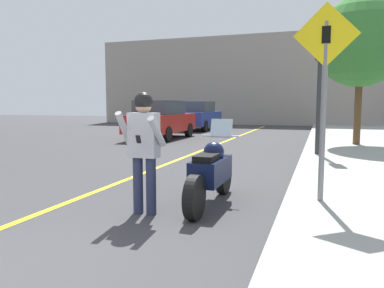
% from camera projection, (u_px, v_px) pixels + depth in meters
% --- Properties ---
extents(road_center_line, '(0.12, 36.00, 0.01)m').
position_uv_depth(road_center_line, '(156.00, 168.00, 8.93)').
color(road_center_line, yellow).
rests_on(road_center_line, ground).
extents(building_backdrop, '(28.00, 1.20, 6.58)m').
position_uv_depth(building_backdrop, '(278.00, 80.00, 27.18)').
color(building_backdrop, gray).
rests_on(building_backdrop, ground).
extents(motorcycle, '(0.62, 2.16, 1.29)m').
position_uv_depth(motorcycle, '(211.00, 173.00, 5.66)').
color(motorcycle, black).
rests_on(motorcycle, ground).
extents(person_biker, '(0.59, 0.47, 1.69)m').
position_uv_depth(person_biker, '(144.00, 140.00, 5.12)').
color(person_biker, '#282D4C').
rests_on(person_biker, ground).
extents(crossing_sign, '(0.91, 0.08, 2.85)m').
position_uv_depth(crossing_sign, '(324.00, 84.00, 5.35)').
color(crossing_sign, slate).
rests_on(crossing_sign, sidewalk_curb).
extents(traffic_light, '(0.26, 0.30, 3.40)m').
position_uv_depth(traffic_light, '(320.00, 70.00, 10.43)').
color(traffic_light, '#2D2D30').
rests_on(traffic_light, sidewalk_curb).
extents(street_tree, '(3.11, 3.11, 5.11)m').
position_uv_depth(street_tree, '(361.00, 42.00, 12.92)').
color(street_tree, brown).
rests_on(street_tree, sidewalk_curb).
extents(parked_car_red, '(1.88, 4.20, 1.68)m').
position_uv_depth(parked_car_red, '(161.00, 119.00, 16.52)').
color(parked_car_red, black).
rests_on(parked_car_red, ground).
extents(parked_car_blue, '(1.88, 4.20, 1.68)m').
position_uv_depth(parked_car_blue, '(198.00, 116.00, 21.97)').
color(parked_car_blue, black).
rests_on(parked_car_blue, ground).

